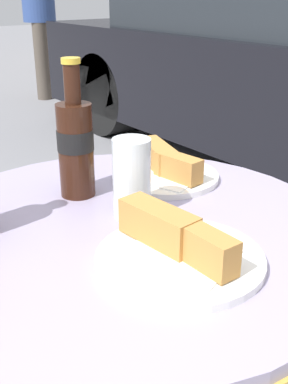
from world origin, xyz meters
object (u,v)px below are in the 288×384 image
at_px(bistro_table, 128,310).
at_px(pedestrian, 39,7).
at_px(drinking_glass, 132,182).
at_px(lunch_plate_near, 178,248).
at_px(lunch_plate_far, 165,169).
at_px(cola_bottle_left, 74,144).

bearing_deg(bistro_table, pedestrian, 156.01).
distance_m(bistro_table, drinking_glass, 0.24).
xyz_separation_m(bistro_table, lunch_plate_near, (0.14, -0.01, 0.20)).
height_order(bistro_table, lunch_plate_far, lunch_plate_far).
relative_size(cola_bottle_left, lunch_plate_near, 1.04).
xyz_separation_m(cola_bottle_left, lunch_plate_near, (0.30, -0.00, -0.08)).
xyz_separation_m(bistro_table, cola_bottle_left, (-0.16, -0.00, 0.28)).
bearing_deg(bistro_table, drinking_glass, 129.31).
height_order(bistro_table, pedestrian, pedestrian).
bearing_deg(lunch_plate_far, drinking_glass, -57.09).
relative_size(lunch_plate_near, lunch_plate_far, 1.09).
height_order(lunch_plate_far, pedestrian, pedestrian).
distance_m(bistro_table, pedestrian, 4.83).
bearing_deg(cola_bottle_left, lunch_plate_far, 79.72).
xyz_separation_m(drinking_glass, lunch_plate_near, (0.16, -0.04, -0.04)).
bearing_deg(bistro_table, lunch_plate_far, 123.98).
bearing_deg(pedestrian, cola_bottle_left, -24.82).
distance_m(cola_bottle_left, lunch_plate_far, 0.21).
height_order(lunch_plate_near, lunch_plate_far, lunch_plate_near).
bearing_deg(lunch_plate_far, bistro_table, -56.02).
distance_m(drinking_glass, lunch_plate_far, 0.19).
xyz_separation_m(lunch_plate_far, pedestrian, (-4.28, 1.77, 0.15)).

